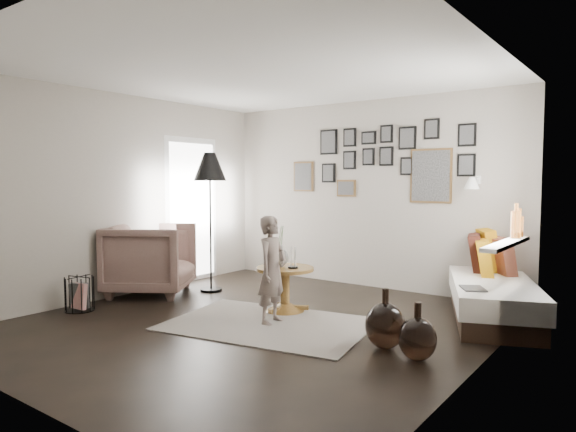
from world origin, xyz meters
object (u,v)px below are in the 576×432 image
Objects in this scene: armchair at (151,259)px; child at (272,270)px; magazine_basket at (79,294)px; demijohn_small at (417,339)px; pedestal_table at (285,291)px; daybed at (495,293)px; floor_lamp at (210,172)px; vase at (280,254)px; demijohn_large at (385,325)px.

child is at bearing -127.25° from armchair.
demijohn_small is (3.76, 0.74, -0.01)m from magazine_basket.
armchair is at bearing -170.90° from pedestal_table.
floor_lamp is at bearing 172.07° from daybed.
demijohn_small is (3.79, -0.30, -0.28)m from armchair.
daybed is (2.07, 1.11, -0.37)m from vase.
child is (-1.82, -1.59, 0.28)m from daybed.
demijohn_small is at bearing -102.12° from child.
demijohn_large reaches higher than pedestal_table.
pedestal_table is 2.36m from magazine_basket.
pedestal_table is at bearing 14.25° from child.
pedestal_table is 2.03m from floor_lamp.
demijohn_small is (1.83, -0.62, -0.05)m from pedestal_table.
pedestal_table is 0.35× the size of floor_lamp.
floor_lamp is 2.08m from child.
demijohn_small is (1.91, -0.64, -0.47)m from vase.
daybed is at bearing 13.62° from floor_lamp.
armchair is 2.61× the size of magazine_basket.
floor_lamp is (0.49, 0.61, 1.14)m from armchair.
child reaches higher than demijohn_large.
child is at bearing -62.02° from vase.
floor_lamp reaches higher than armchair.
floor_lamp is at bearing 164.58° from demijohn_small.
floor_lamp is 2.22m from magazine_basket.
pedestal_table is 0.59m from child.
magazine_basket is at bearing -168.80° from demijohn_small.
armchair is 2.08× the size of demijohn_small.
demijohn_small is (-0.16, -1.75, -0.10)m from daybed.
daybed is 4.22m from armchair.
vase is at bearing 21.48° from child.
magazine_basket is 0.80× the size of demijohn_small.
vase is 0.86× the size of demijohn_large.
vase is 0.41× the size of child.
floor_lamp is at bearing 168.91° from vase.
armchair is (-3.96, -1.45, 0.18)m from daybed.
child is (0.17, -0.46, 0.33)m from pedestal_table.
armchair is 3.82m from demijohn_small.
armchair reaches higher than pedestal_table.
daybed is 5.16× the size of magazine_basket.
floor_lamp reaches higher than demijohn_large.
armchair is at bearing -169.93° from vase.
demijohn_small is at bearing -15.42° from floor_lamp.
daybed reaches higher than magazine_basket.
demijohn_large is at bearing -129.03° from daybed.
pedestal_table is 1.21× the size of demijohn_large.
floor_lamp reaches higher than vase.
pedestal_table is at bearing -11.25° from floor_lamp.
pedestal_table is 0.32× the size of daybed.
magazine_basket is (-3.92, -2.49, -0.09)m from daybed.
child is (2.13, -0.14, 0.10)m from armchair.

